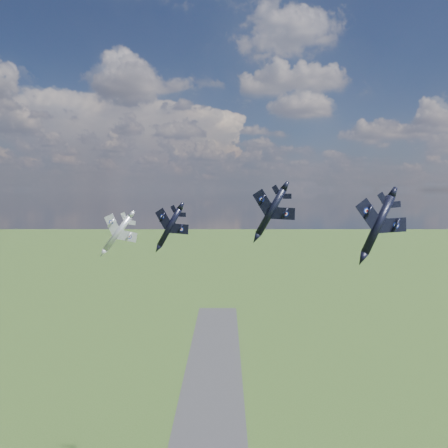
# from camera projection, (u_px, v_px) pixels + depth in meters

# --- Properties ---
(jet_lead_navy) EXTENTS (12.17, 14.51, 6.79)m
(jet_lead_navy) POSITION_uv_depth(u_px,v_px,m) (170.00, 227.00, 91.69)
(jet_lead_navy) COLOR black
(jet_right_navy) EXTENTS (11.61, 14.68, 6.65)m
(jet_right_navy) POSITION_uv_depth(u_px,v_px,m) (378.00, 225.00, 68.39)
(jet_right_navy) COLOR black
(jet_high_navy) EXTENTS (17.01, 19.70, 8.82)m
(jet_high_navy) POSITION_uv_depth(u_px,v_px,m) (271.00, 212.00, 101.27)
(jet_high_navy) COLOR black
(jet_left_silver) EXTENTS (10.03, 13.66, 7.81)m
(jet_left_silver) POSITION_uv_depth(u_px,v_px,m) (118.00, 233.00, 96.67)
(jet_left_silver) COLOR #A4A7AE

